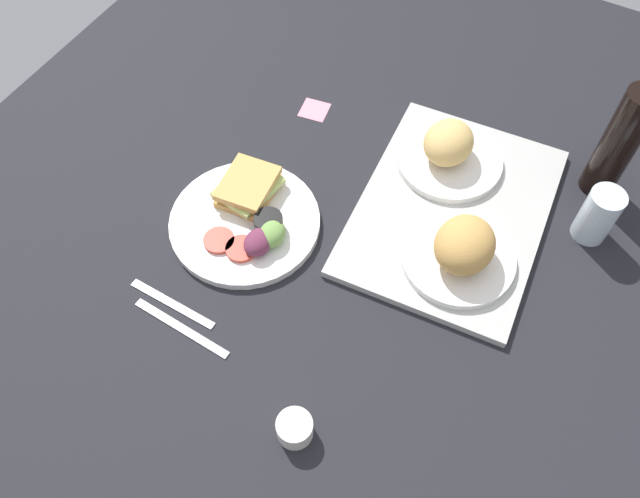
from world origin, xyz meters
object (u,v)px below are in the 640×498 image
object	(u,v)px
plate_with_salad	(248,218)
knife	(181,328)
drinking_glass	(598,215)
bread_plate_far	(462,250)
soda_bottle	(619,144)
serving_tray	(452,211)
sticky_note	(314,110)
espresso_cup	(295,428)
fork	(172,304)
bread_plate_near	(449,150)

from	to	relation	value
plate_with_salad	knife	xyz separation A→B (cm)	(23.67, 1.58, -1.49)
plate_with_salad	drinking_glass	bearing A→B (deg)	116.83
bread_plate_far	soda_bottle	world-z (taller)	soda_bottle
serving_tray	plate_with_salad	bearing A→B (deg)	-57.84
serving_tray	sticky_note	world-z (taller)	serving_tray
espresso_cup	sticky_note	world-z (taller)	espresso_cup
espresso_cup	plate_with_salad	bearing A→B (deg)	-137.75
espresso_cup	sticky_note	distance (cm)	67.94
bread_plate_far	soda_bottle	bearing A→B (deg)	151.02
knife	bread_plate_far	bearing A→B (deg)	46.34
fork	sticky_note	world-z (taller)	fork
espresso_cup	sticky_note	xyz separation A→B (cm)	(-60.73, -30.41, -1.94)
plate_with_salad	knife	world-z (taller)	plate_with_salad
bread_plate_far	sticky_note	distance (cm)	46.11
serving_tray	plate_with_salad	xyz separation A→B (cm)	(20.06, -31.91, 0.94)
serving_tray	bread_plate_near	bearing A→B (deg)	-151.23
serving_tray	sticky_note	size ratio (longest dim) A/B	8.04
bread_plate_near	sticky_note	bearing A→B (deg)	-91.89
bread_plate_near	drinking_glass	bearing A→B (deg)	85.96
soda_bottle	espresso_cup	bearing A→B (deg)	-21.06
drinking_glass	soda_bottle	xyz separation A→B (cm)	(-11.58, -1.81, 6.34)
bread_plate_far	plate_with_salad	size ratio (longest dim) A/B	0.72
bread_plate_far	fork	distance (cm)	50.28
serving_tray	fork	distance (cm)	53.27
bread_plate_near	knife	size ratio (longest dim) A/B	1.08
drinking_glass	espresso_cup	xyz separation A→B (cm)	(57.70, -28.49, -3.52)
bread_plate_far	drinking_glass	size ratio (longest dim) A/B	1.81
fork	bread_plate_near	bearing A→B (deg)	61.88
drinking_glass	sticky_note	bearing A→B (deg)	-92.95
bread_plate_far	serving_tray	bearing A→B (deg)	-152.60
serving_tray	soda_bottle	distance (cm)	31.23
serving_tray	soda_bottle	world-z (taller)	soda_bottle
drinking_glass	espresso_cup	bearing A→B (deg)	-26.28
espresso_cup	fork	distance (cm)	30.75
bread_plate_near	soda_bottle	xyz separation A→B (cm)	(-9.53, 27.21, 7.17)
fork	soda_bottle	bearing A→B (deg)	48.57
sticky_note	bread_plate_far	bearing A→B (deg)	62.51
bread_plate_far	espresso_cup	bearing A→B (deg)	-14.50
bread_plate_near	bread_plate_far	size ratio (longest dim) A/B	1.02
bread_plate_far	bread_plate_near	bearing A→B (deg)	-151.91
soda_bottle	knife	distance (cm)	82.75
bread_plate_far	soda_bottle	xyz separation A→B (cm)	(-29.69, 16.45, 6.60)
bread_plate_near	bread_plate_far	xyz separation A→B (cm)	(20.16, 10.76, 0.57)
bread_plate_near	plate_with_salad	bearing A→B (deg)	-41.28
plate_with_salad	espresso_cup	xyz separation A→B (cm)	(29.66, 26.94, 0.26)
soda_bottle	knife	bearing A→B (deg)	-39.43
espresso_cup	knife	world-z (taller)	espresso_cup
drinking_glass	soda_bottle	distance (cm)	13.32
serving_tray	bread_plate_near	distance (cm)	12.07
serving_tray	knife	bearing A→B (deg)	-34.74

